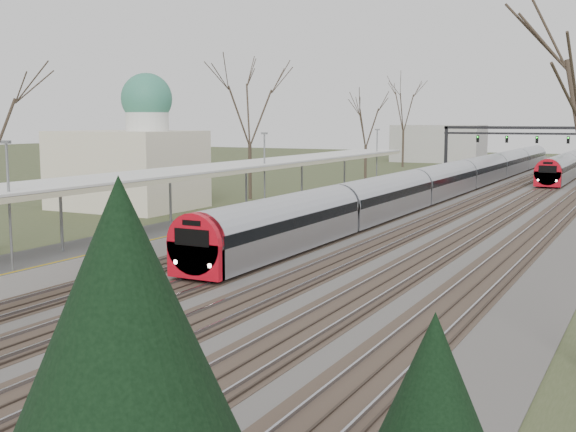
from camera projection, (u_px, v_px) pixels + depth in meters
name	position (u px, v px, depth m)	size (l,w,h in m)	color
track_bed	(470.00, 201.00, 60.52)	(24.00, 160.00, 0.22)	#474442
platform	(273.00, 213.00, 49.33)	(3.50, 69.00, 1.00)	#9E9B93
canopy	(238.00, 167.00, 44.91)	(4.10, 50.00, 3.11)	slate
dome_building	(130.00, 161.00, 55.13)	(10.00, 8.00, 10.30)	beige
signal_gantry	(531.00, 136.00, 86.25)	(21.00, 0.59, 6.08)	black
tree_west_far	(250.00, 106.00, 61.21)	(5.50, 5.50, 11.33)	#2D231C
train_near	(463.00, 176.00, 69.12)	(2.62, 90.21, 3.05)	#B5B9C0
train_far	(573.00, 163.00, 90.31)	(2.62, 45.21, 3.05)	#B5B9C0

